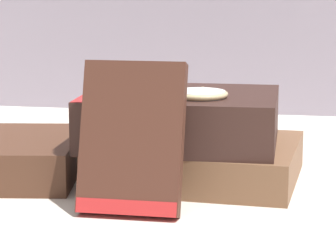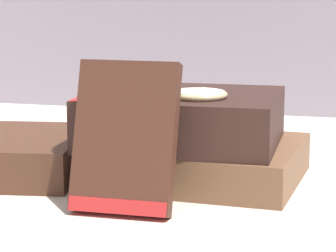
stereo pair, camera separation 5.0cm
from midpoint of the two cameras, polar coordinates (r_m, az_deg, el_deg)
The scene contains 6 objects.
ground_plane at distance 0.73m, azimuth 2.60°, elevation -4.39°, with size 3.00×3.00×0.00m, color beige.
book_flat_bottom at distance 0.76m, azimuth 3.82°, elevation -2.51°, with size 0.19×0.17×0.04m.
book_flat_top at distance 0.74m, azimuth 2.66°, elevation 0.54°, with size 0.18×0.15×0.05m.
book_leaning_front at distance 0.64m, azimuth -0.90°, elevation -1.30°, with size 0.08×0.05×0.12m.
pocket_watch at distance 0.71m, azimuth 4.19°, elevation 2.24°, with size 0.05×0.06×0.01m.
reading_glasses at distance 0.89m, azimuth 0.20°, elevation -1.52°, with size 0.12×0.08×0.00m.
Camera 2 is at (0.17, -0.69, 0.19)m, focal length 85.00 mm.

